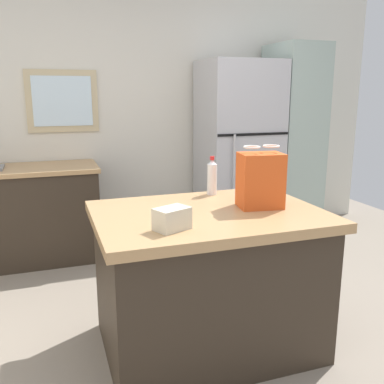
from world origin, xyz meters
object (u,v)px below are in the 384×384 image
(tall_cabinet, at_px, (292,142))
(shopping_bag, at_px, (260,180))
(refrigerator, at_px, (238,153))
(kitchen_island, at_px, (208,279))
(bottle, at_px, (212,177))
(small_box, at_px, (172,219))

(tall_cabinet, height_order, shopping_bag, tall_cabinet)
(refrigerator, xyz_separation_m, shopping_bag, (-0.71, -1.83, 0.11))
(kitchen_island, bearing_deg, refrigerator, 60.18)
(tall_cabinet, distance_m, bottle, 2.09)
(tall_cabinet, height_order, small_box, tall_cabinet)
(kitchen_island, height_order, small_box, small_box)
(refrigerator, distance_m, bottle, 1.67)
(shopping_bag, xyz_separation_m, small_box, (-0.63, -0.25, -0.11))
(small_box, bearing_deg, tall_cabinet, 46.20)
(shopping_bag, distance_m, small_box, 0.69)
(shopping_bag, bearing_deg, kitchen_island, 177.65)
(refrigerator, bearing_deg, small_box, -122.86)
(shopping_bag, bearing_deg, bottle, 110.89)
(tall_cabinet, relative_size, bottle, 7.80)
(refrigerator, height_order, small_box, refrigerator)
(tall_cabinet, relative_size, small_box, 11.86)
(shopping_bag, distance_m, bottle, 0.44)
(bottle, bearing_deg, small_box, -126.20)
(tall_cabinet, height_order, bottle, tall_cabinet)
(tall_cabinet, xyz_separation_m, bottle, (-1.52, -1.43, -0.03))
(shopping_bag, height_order, bottle, shopping_bag)
(kitchen_island, distance_m, tall_cabinet, 2.56)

